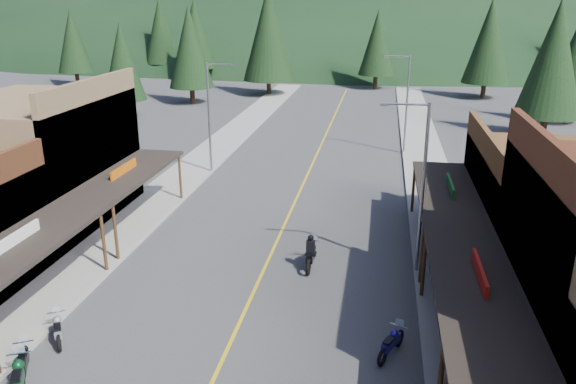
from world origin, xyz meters
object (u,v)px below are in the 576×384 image
at_px(shop_east_3, 555,206).
at_px(pine_0, 73,41).
at_px(shop_west_3, 38,161).
at_px(bike_west_6, 18,376).
at_px(pine_3, 377,42).
at_px(pedestrian_east_b, 431,230).
at_px(bike_west_7, 23,361).
at_px(streetlight_2, 420,182).
at_px(pine_9, 575,61).
at_px(pine_2, 268,34).
at_px(pine_10, 190,47).
at_px(pine_4, 489,41).
at_px(pine_11, 554,58).
at_px(bike_east_8, 391,342).
at_px(pine_7, 161,31).
at_px(pine_8, 122,62).
at_px(streetlight_1, 211,113).
at_px(streetlight_3, 405,100).
at_px(pine_1, 195,33).
at_px(rider_on_bike, 311,254).
at_px(bike_west_8, 58,328).

distance_m(shop_east_3, pine_0, 74.00).
xyz_separation_m(shop_west_3, bike_west_6, (7.83, -14.16, -2.86)).
height_order(pine_3, pedestrian_east_b, pine_3).
height_order(pine_0, bike_west_7, pine_0).
distance_m(streetlight_2, pine_9, 40.78).
bearing_deg(bike_west_7, pine_2, 65.08).
bearing_deg(pine_10, pine_4, 15.52).
bearing_deg(bike_west_7, pine_11, 28.23).
distance_m(pine_4, bike_east_8, 60.40).
bearing_deg(pine_0, pine_7, 60.26).
bearing_deg(pine_8, pine_2, 56.31).
bearing_deg(pine_3, streetlight_1, -103.98).
distance_m(pine_2, pine_4, 28.08).
height_order(streetlight_2, pine_2, pine_2).
xyz_separation_m(streetlight_3, pine_9, (17.05, 15.00, 1.92)).
xyz_separation_m(shop_west_3, pedestrian_east_b, (21.70, -0.55, -2.43)).
distance_m(shop_east_3, pine_1, 69.95).
bearing_deg(pine_9, pine_4, 111.80).
relative_size(streetlight_1, pine_9, 0.74).
distance_m(streetlight_2, pine_2, 52.91).
xyz_separation_m(shop_west_3, pine_8, (-8.22, 28.70, 2.46)).
xyz_separation_m(shop_east_3, pine_7, (-45.75, 64.70, 4.70)).
bearing_deg(pedestrian_east_b, pine_11, -108.98).
distance_m(streetlight_3, bike_west_6, 35.51).
bearing_deg(streetlight_2, pine_1, 116.53).
xyz_separation_m(pine_4, bike_east_8, (-12.12, -58.80, -6.67)).
bearing_deg(pine_10, pine_1, 106.70).
bearing_deg(pine_9, streetlight_1, -143.38).
bearing_deg(rider_on_bike, pine_1, 113.56).
relative_size(pine_2, bike_east_8, 7.03).
distance_m(pine_11, bike_east_8, 39.96).
height_order(pine_11, pedestrian_east_b, pine_11).
distance_m(pine_0, pine_2, 30.30).
relative_size(pine_8, bike_west_7, 4.93).
relative_size(pine_1, pine_2, 0.89).
relative_size(streetlight_2, pine_9, 0.74).
xyz_separation_m(shop_east_3, pine_9, (10.25, 33.70, 3.85)).
xyz_separation_m(pine_8, pedestrian_east_b, (29.91, -29.25, -4.89)).
height_order(streetlight_2, bike_west_6, streetlight_2).
distance_m(pine_0, pine_11, 64.63).
height_order(streetlight_1, pine_8, pine_8).
distance_m(streetlight_1, rider_on_bike, 17.33).
height_order(shop_east_3, streetlight_1, streetlight_1).
bearing_deg(pine_0, pine_2, -7.59).
relative_size(shop_west_3, pine_4, 0.87).
height_order(pine_1, pine_11, pine_1).
relative_size(pine_3, pine_11, 0.89).
distance_m(streetlight_2, bike_west_7, 17.11).
distance_m(pine_9, bike_west_8, 54.52).
bearing_deg(bike_west_6, streetlight_3, 40.64).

